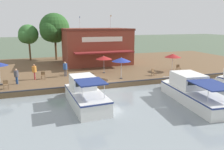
{
  "coord_description": "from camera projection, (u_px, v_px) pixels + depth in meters",
  "views": [
    {
      "loc": [
        21.32,
        -6.91,
        6.78
      ],
      "look_at": [
        -1.0,
        0.61,
        1.3
      ],
      "focal_mm": 35.0,
      "sensor_mm": 36.0,
      "label": 1
    }
  ],
  "objects": [
    {
      "name": "ground_plane",
      "position": [
        110.0,
        89.0,
        23.36
      ],
      "size": [
        220.0,
        220.0,
        0.0
      ],
      "primitive_type": "plane",
      "color": "#4C5B47"
    },
    {
      "name": "quay_deck",
      "position": [
        87.0,
        68.0,
        33.45
      ],
      "size": [
        22.0,
        56.0,
        0.6
      ],
      "primitive_type": "cube",
      "color": "brown",
      "rests_on": "ground"
    },
    {
      "name": "quay_edge_fender",
      "position": [
        109.0,
        83.0,
        23.31
      ],
      "size": [
        0.2,
        50.4,
        0.1
      ],
      "primitive_type": "cube",
      "color": "#2D2D33",
      "rests_on": "quay_deck"
    },
    {
      "name": "waterfront_restaurant",
      "position": [
        96.0,
        46.0,
        35.36
      ],
      "size": [
        9.83,
        10.27,
        7.65
      ],
      "color": "brown",
      "rests_on": "quay_deck"
    },
    {
      "name": "patio_umbrella_near_quay_edge",
      "position": [
        104.0,
        58.0,
        28.08
      ],
      "size": [
        2.08,
        2.08,
        2.26
      ],
      "color": "#B7B7B7",
      "rests_on": "quay_deck"
    },
    {
      "name": "patio_umbrella_mid_patio_right",
      "position": [
        121.0,
        60.0,
        24.94
      ],
      "size": [
        2.18,
        2.18,
        2.52
      ],
      "color": "#B7B7B7",
      "rests_on": "quay_deck"
    },
    {
      "name": "patio_umbrella_far_corner",
      "position": [
        173.0,
        56.0,
        29.21
      ],
      "size": [
        2.19,
        2.19,
        2.38
      ],
      "color": "#B7B7B7",
      "rests_on": "quay_deck"
    },
    {
      "name": "cafe_chair_far_corner_seat",
      "position": [
        66.0,
        71.0,
        27.29
      ],
      "size": [
        0.5,
        0.5,
        0.85
      ],
      "color": "brown",
      "rests_on": "quay_deck"
    },
    {
      "name": "cafe_chair_under_first_umbrella",
      "position": [
        43.0,
        75.0,
        25.25
      ],
      "size": [
        0.47,
        0.47,
        0.85
      ],
      "color": "brown",
      "rests_on": "quay_deck"
    },
    {
      "name": "cafe_chair_mid_patio",
      "position": [
        6.0,
        84.0,
        21.32
      ],
      "size": [
        0.51,
        0.51,
        0.85
      ],
      "color": "brown",
      "rests_on": "quay_deck"
    },
    {
      "name": "cafe_chair_beside_entrance",
      "position": [
        153.0,
        72.0,
        26.98
      ],
      "size": [
        0.59,
        0.59,
        0.85
      ],
      "color": "brown",
      "rests_on": "quay_deck"
    },
    {
      "name": "cafe_chair_back_row_seat",
      "position": [
        178.0,
        67.0,
        29.62
      ],
      "size": [
        0.53,
        0.53,
        0.85
      ],
      "color": "brown",
      "rests_on": "quay_deck"
    },
    {
      "name": "person_near_entrance",
      "position": [
        65.0,
        67.0,
        26.34
      ],
      "size": [
        0.51,
        0.51,
        1.8
      ],
      "color": "#4C4C56",
      "rests_on": "quay_deck"
    },
    {
      "name": "person_at_quay_edge",
      "position": [
        34.0,
        70.0,
        24.87
      ],
      "size": [
        0.5,
        0.5,
        1.77
      ],
      "color": "#B23338",
      "rests_on": "quay_deck"
    },
    {
      "name": "person_mid_patio",
      "position": [
        16.0,
        75.0,
        22.94
      ],
      "size": [
        0.47,
        0.47,
        1.65
      ],
      "color": "#2D5193",
      "rests_on": "quay_deck"
    },
    {
      "name": "motorboat_mid_row",
      "position": [
        190.0,
        91.0,
        19.84
      ],
      "size": [
        9.42,
        3.6,
        2.34
      ],
      "color": "white",
      "rests_on": "river_water"
    },
    {
      "name": "motorboat_distant_upstream",
      "position": [
        84.0,
        94.0,
        18.78
      ],
      "size": [
        7.28,
        2.8,
        2.51
      ],
      "color": "white",
      "rests_on": "river_water"
    },
    {
      "name": "tree_downstream_bank",
      "position": [
        54.0,
        29.0,
        37.72
      ],
      "size": [
        5.38,
        5.12,
        8.12
      ],
      "color": "brown",
      "rests_on": "quay_deck"
    },
    {
      "name": "tree_upstream_bank",
      "position": [
        28.0,
        35.0,
        37.42
      ],
      "size": [
        3.51,
        3.35,
        6.19
      ],
      "color": "brown",
      "rests_on": "quay_deck"
    }
  ]
}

